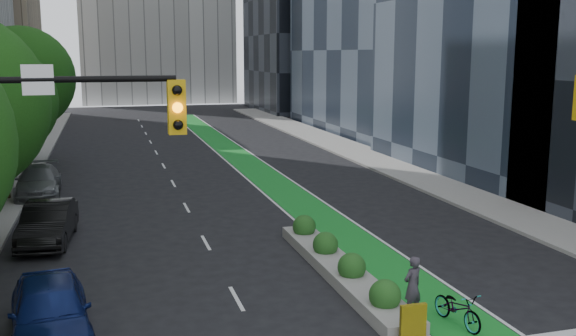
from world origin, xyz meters
TOP-DOWN VIEW (x-y plane):
  - sidewalk_right at (11.80, 25.00)m, footprint 3.60×90.00m
  - bike_lane_paint at (3.00, 30.00)m, footprint 2.20×70.00m
  - building_dark_end at (20.00, 68.00)m, footprint 14.00×18.00m
  - tree_far at (-11.00, 32.00)m, footprint 6.60×6.60m
  - median_planter at (1.20, 7.04)m, footprint 1.20×10.26m
  - bicycle at (2.88, 2.49)m, footprint 0.95×1.95m
  - cyclist at (2.00, 3.43)m, footprint 0.73×0.61m
  - parked_car_left_near at (-7.62, 4.46)m, footprint 2.44×4.99m
  - parked_car_left_mid at (-8.36, 13.68)m, footprint 2.10×4.96m
  - parked_car_left_far at (-9.50, 22.66)m, footprint 2.29×5.34m

SIDE VIEW (x-z plane):
  - bike_lane_paint at x=3.00m, z-range 0.00..0.01m
  - sidewalk_right at x=11.80m, z-range 0.00..0.15m
  - median_planter at x=1.20m, z-range -0.18..0.92m
  - bicycle at x=2.88m, z-range 0.00..0.98m
  - parked_car_left_far at x=-9.50m, z-range 0.00..1.53m
  - parked_car_left_mid at x=-8.36m, z-range 0.00..1.59m
  - parked_car_left_near at x=-7.62m, z-range 0.00..1.64m
  - cyclist at x=2.00m, z-range 0.00..1.72m
  - tree_far at x=-11.00m, z-range 1.19..10.20m
  - building_dark_end at x=20.00m, z-range 0.00..28.00m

